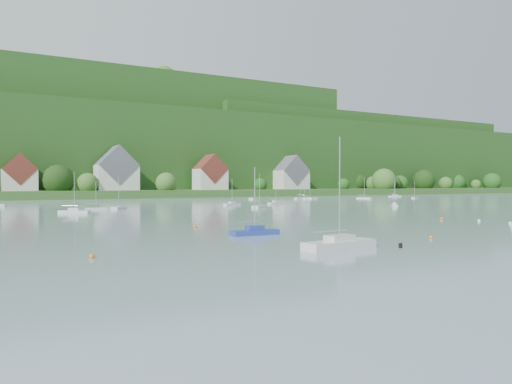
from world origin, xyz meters
TOP-DOWN VIEW (x-y plane):
  - far_shore_strip at (0.00, 200.00)m, footprint 600.00×60.00m
  - forested_ridge at (0.39, 268.57)m, footprint 620.00×181.22m
  - village_building_1 at (-30.00, 189.00)m, footprint 12.00×9.36m
  - village_building_2 at (5.00, 188.00)m, footprint 16.00×11.44m
  - village_building_3 at (45.00, 186.00)m, footprint 13.00×10.40m
  - village_building_4 at (90.00, 190.00)m, footprint 15.00×10.40m
  - near_sailboat_0 at (-13.51, 23.98)m, footprint 7.39×2.78m
  - near_sailboat_1 at (-14.48, 37.50)m, footprint 5.54×1.56m
  - mooring_buoy_0 at (-0.21, 25.66)m, footprint 0.40×0.40m
  - mooring_buoy_1 at (23.68, 32.66)m, footprint 0.46×0.46m
  - mooring_buoy_2 at (22.51, 43.39)m, footprint 0.49×0.49m
  - mooring_buoy_3 at (-16.96, 48.80)m, footprint 0.44×0.44m
  - mooring_buoy_4 at (24.24, 37.99)m, footprint 0.44×0.44m
  - mooring_buoy_5 at (-33.33, 28.97)m, footprint 0.43×0.43m
  - duck_pair at (-7.77, 22.48)m, footprint 1.65×1.47m
  - far_sailboat_cluster at (12.93, 119.33)m, footprint 207.85×68.72m

SIDE VIEW (x-z plane):
  - mooring_buoy_0 at x=-0.21m, z-range -0.20..0.20m
  - mooring_buoy_1 at x=23.68m, z-range -0.23..0.23m
  - mooring_buoy_2 at x=22.51m, z-range -0.24..0.24m
  - mooring_buoy_3 at x=-16.96m, z-range -0.22..0.22m
  - mooring_buoy_4 at x=24.24m, z-range -0.22..0.22m
  - mooring_buoy_5 at x=-33.33m, z-range -0.22..0.22m
  - duck_pair at x=-7.77m, z-range -0.05..0.26m
  - far_sailboat_cluster at x=12.93m, z-range -3.98..4.73m
  - near_sailboat_1 at x=-14.48m, z-range -3.32..4.16m
  - near_sailboat_0 at x=-13.51m, z-range -4.38..5.35m
  - far_shore_strip at x=0.00m, z-range 0.00..3.00m
  - village_building_1 at x=-30.00m, z-range 1.75..15.75m
  - village_building_3 at x=45.00m, z-range 1.68..17.18m
  - village_building_4 at x=90.00m, z-range 1.34..17.84m
  - village_building_2 at x=5.00m, z-range 1.27..19.27m
  - forested_ridge at x=0.39m, z-range -12.06..57.83m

